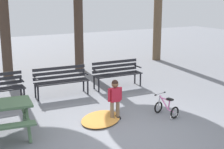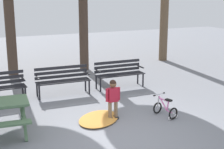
{
  "view_description": "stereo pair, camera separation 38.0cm",
  "coord_description": "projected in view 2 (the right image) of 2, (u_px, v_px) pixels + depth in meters",
  "views": [
    {
      "loc": [
        -3.37,
        -5.68,
        2.98
      ],
      "look_at": [
        0.71,
        1.99,
        0.85
      ],
      "focal_mm": 53.43,
      "sensor_mm": 36.0,
      "label": 1
    },
    {
      "loc": [
        -3.03,
        -5.85,
        2.98
      ],
      "look_at": [
        0.71,
        1.99,
        0.85
      ],
      "focal_mm": 53.43,
      "sensor_mm": 36.0,
      "label": 2
    }
  ],
  "objects": [
    {
      "name": "park_bench_left",
      "position": [
        62.0,
        78.0,
        9.92
      ],
      "size": [
        1.62,
        0.53,
        0.85
      ],
      "color": "#232328",
      "rests_on": "ground"
    },
    {
      "name": "child_standing",
      "position": [
        113.0,
        97.0,
        7.95
      ],
      "size": [
        0.38,
        0.17,
        0.99
      ],
      "color": "#7F664C",
      "rests_on": "ground"
    },
    {
      "name": "kids_bicycle",
      "position": [
        165.0,
        109.0,
        8.22
      ],
      "size": [
        0.47,
        0.61,
        0.54
      ],
      "color": "black",
      "rests_on": "ground"
    },
    {
      "name": "ground",
      "position": [
        122.0,
        137.0,
        7.1
      ],
      "size": [
        36.0,
        36.0,
        0.0
      ],
      "primitive_type": "plane",
      "color": "slate"
    },
    {
      "name": "park_bench_right",
      "position": [
        119.0,
        72.0,
        10.73
      ],
      "size": [
        1.61,
        0.5,
        0.85
      ],
      "color": "#232328",
      "rests_on": "ground"
    },
    {
      "name": "leaf_pile",
      "position": [
        99.0,
        119.0,
        8.02
      ],
      "size": [
        1.51,
        1.51,
        0.07
      ],
      "primitive_type": "ellipsoid",
      "rotation": [
        0.0,
        0.0,
        0.77
      ],
      "color": "#C68438",
      "rests_on": "ground"
    }
  ]
}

